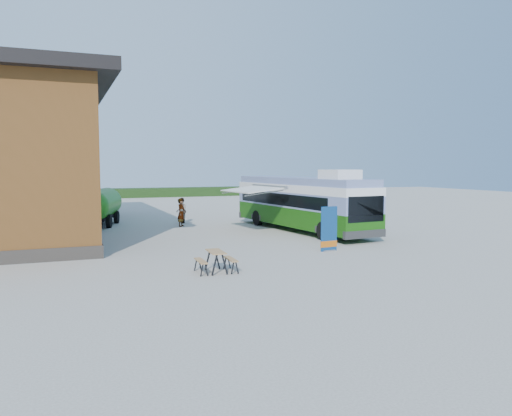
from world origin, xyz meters
name	(u,v)px	position (x,y,z in m)	size (l,w,h in m)	color
ground	(260,248)	(0.00, 0.00, 0.00)	(100.00, 100.00, 0.00)	#BCB7AD
barn	(7,165)	(-10.50, 10.00, 3.59)	(9.60, 21.20, 7.50)	brown
hedge	(203,192)	(8.00, 38.00, 0.50)	(40.00, 3.00, 1.00)	#264419
bus	(302,201)	(4.28, 4.59, 1.60)	(3.40, 11.06, 3.34)	#1B6A11
awning	(255,186)	(1.68, 4.92, 2.45)	(2.56, 3.74, 0.48)	white
banner	(329,233)	(2.36, -1.72, 0.76)	(0.81, 0.24, 1.86)	navy
picnic_table	(216,256)	(-3.20, -3.99, 0.53)	(1.30, 1.16, 0.71)	#AB7A50
person_a	(181,213)	(-1.39, 8.87, 0.82)	(0.60, 0.39, 1.63)	#999999
person_b	(181,211)	(-1.00, 10.49, 0.79)	(0.77, 0.60, 1.58)	#999999
slurry_tanker	(101,205)	(-5.70, 11.00, 1.25)	(2.82, 5.70, 2.17)	#217815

